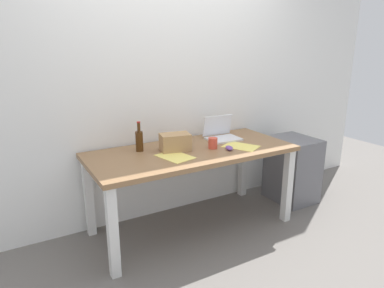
{
  "coord_description": "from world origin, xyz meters",
  "views": [
    {
      "loc": [
        -1.43,
        -2.49,
        1.64
      ],
      "look_at": [
        0.0,
        0.0,
        0.8
      ],
      "focal_mm": 32.52,
      "sensor_mm": 36.0,
      "label": 1
    }
  ],
  "objects_px": {
    "laptop_right": "(222,134)",
    "beer_bottle": "(139,140)",
    "filing_cabinet": "(292,169)",
    "desk": "(192,160)",
    "computer_mouse": "(229,148)",
    "cardboard_box": "(175,142)",
    "coffee_mug": "(213,143)"
  },
  "relations": [
    {
      "from": "computer_mouse",
      "to": "coffee_mug",
      "type": "relative_size",
      "value": 1.05
    },
    {
      "from": "laptop_right",
      "to": "computer_mouse",
      "type": "xyz_separation_m",
      "value": [
        -0.14,
        -0.32,
        -0.03
      ]
    },
    {
      "from": "desk",
      "to": "coffee_mug",
      "type": "bearing_deg",
      "value": -18.33
    },
    {
      "from": "beer_bottle",
      "to": "filing_cabinet",
      "type": "height_order",
      "value": "beer_bottle"
    },
    {
      "from": "desk",
      "to": "coffee_mug",
      "type": "distance_m",
      "value": 0.23
    },
    {
      "from": "computer_mouse",
      "to": "filing_cabinet",
      "type": "bearing_deg",
      "value": 28.58
    },
    {
      "from": "laptop_right",
      "to": "beer_bottle",
      "type": "bearing_deg",
      "value": 178.02
    },
    {
      "from": "beer_bottle",
      "to": "coffee_mug",
      "type": "distance_m",
      "value": 0.64
    },
    {
      "from": "coffee_mug",
      "to": "filing_cabinet",
      "type": "height_order",
      "value": "coffee_mug"
    },
    {
      "from": "laptop_right",
      "to": "cardboard_box",
      "type": "xyz_separation_m",
      "value": [
        -0.55,
        -0.1,
        0.03
      ]
    },
    {
      "from": "desk",
      "to": "computer_mouse",
      "type": "xyz_separation_m",
      "value": [
        0.27,
        -0.17,
        0.11
      ]
    },
    {
      "from": "laptop_right",
      "to": "filing_cabinet",
      "type": "xyz_separation_m",
      "value": [
        0.81,
        -0.17,
        -0.45
      ]
    },
    {
      "from": "computer_mouse",
      "to": "filing_cabinet",
      "type": "height_order",
      "value": "computer_mouse"
    },
    {
      "from": "coffee_mug",
      "to": "filing_cabinet",
      "type": "xyz_separation_m",
      "value": [
        1.05,
        0.04,
        -0.45
      ]
    },
    {
      "from": "beer_bottle",
      "to": "computer_mouse",
      "type": "xyz_separation_m",
      "value": [
        0.68,
        -0.35,
        -0.08
      ]
    },
    {
      "from": "desk",
      "to": "computer_mouse",
      "type": "relative_size",
      "value": 17.91
    },
    {
      "from": "beer_bottle",
      "to": "computer_mouse",
      "type": "height_order",
      "value": "beer_bottle"
    },
    {
      "from": "filing_cabinet",
      "to": "desk",
      "type": "bearing_deg",
      "value": 179.29
    },
    {
      "from": "cardboard_box",
      "to": "desk",
      "type": "bearing_deg",
      "value": -21.03
    },
    {
      "from": "coffee_mug",
      "to": "desk",
      "type": "bearing_deg",
      "value": 161.67
    },
    {
      "from": "laptop_right",
      "to": "computer_mouse",
      "type": "height_order",
      "value": "laptop_right"
    },
    {
      "from": "beer_bottle",
      "to": "cardboard_box",
      "type": "relative_size",
      "value": 1.02
    },
    {
      "from": "computer_mouse",
      "to": "filing_cabinet",
      "type": "relative_size",
      "value": 0.15
    },
    {
      "from": "laptop_right",
      "to": "filing_cabinet",
      "type": "bearing_deg",
      "value": -12.05
    },
    {
      "from": "computer_mouse",
      "to": "cardboard_box",
      "type": "relative_size",
      "value": 0.4
    },
    {
      "from": "desk",
      "to": "beer_bottle",
      "type": "distance_m",
      "value": 0.49
    },
    {
      "from": "desk",
      "to": "beer_bottle",
      "type": "relative_size",
      "value": 6.98
    },
    {
      "from": "desk",
      "to": "computer_mouse",
      "type": "height_order",
      "value": "computer_mouse"
    },
    {
      "from": "computer_mouse",
      "to": "cardboard_box",
      "type": "xyz_separation_m",
      "value": [
        -0.41,
        0.22,
        0.06
      ]
    },
    {
      "from": "computer_mouse",
      "to": "coffee_mug",
      "type": "distance_m",
      "value": 0.15
    },
    {
      "from": "cardboard_box",
      "to": "coffee_mug",
      "type": "bearing_deg",
      "value": -19.52
    },
    {
      "from": "desk",
      "to": "cardboard_box",
      "type": "relative_size",
      "value": 7.14
    }
  ]
}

